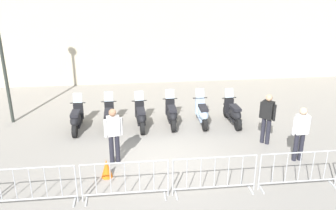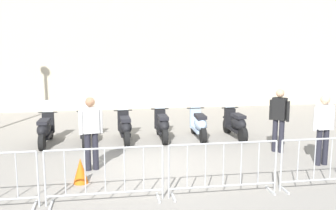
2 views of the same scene
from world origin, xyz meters
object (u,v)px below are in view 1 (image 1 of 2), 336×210
Objects in this scene: motorcycle_3 at (172,114)px; officer_mid_plaza at (114,133)px; motorcycle_1 at (109,117)px; officer_near_row_end at (267,116)px; motorcycle_2 at (141,117)px; barrier_segment_3 at (214,175)px; barrier_segment_4 at (299,170)px; motorcycle_0 at (77,119)px; barrier_segment_1 at (31,187)px; officer_by_barriers at (301,131)px; traffic_cone at (107,168)px; motorcycle_4 at (202,113)px; barrier_segment_2 at (125,181)px; motorcycle_5 at (233,113)px.

motorcycle_3 is 3.25m from officer_mid_plaza.
officer_near_row_end is (5.34, -1.33, 0.53)m from motorcycle_1.
officer_mid_plaza is at bearing -167.65° from officer_near_row_end.
motorcycle_2 is 4.63m from barrier_segment_3.
officer_mid_plaza is (-5.02, 1.54, 0.45)m from barrier_segment_4.
motorcycle_0 is 0.78× the size of barrier_segment_3.
barrier_segment_3 is (3.18, -4.11, 0.07)m from motorcycle_1.
officer_mid_plaza is (-1.84, -2.62, 0.53)m from motorcycle_3.
barrier_segment_4 is (6.85, 0.52, 0.00)m from barrier_segment_1.
officer_by_barriers reaches higher than motorcycle_2.
motorcycle_3 is 0.78× the size of barrier_segment_3.
barrier_segment_1 is 1.27× the size of officer_mid_plaza.
traffic_cone is (-5.71, -0.74, -0.71)m from officer_by_barriers.
officer_by_barriers is at bearing -22.61° from motorcycle_1.
officer_near_row_end is at bearing 20.72° from traffic_cone.
motorcycle_2 is 1.15m from motorcycle_3.
officer_mid_plaza is 5.56m from officer_by_barriers.
motorcycle_0 is 1.00× the size of motorcycle_4.
barrier_segment_1 is at bearing -155.06° from officer_near_row_end.
officer_mid_plaza and officer_by_barriers have the same top height.
officer_by_barriers is (0.66, -1.17, 0.00)m from officer_near_row_end.
barrier_segment_2 and barrier_segment_4 have the same top height.
motorcycle_1 is at bearing -174.48° from motorcycle_3.
officer_near_row_end reaches higher than motorcycle_2.
officer_mid_plaza is 3.15× the size of traffic_cone.
motorcycle_2 is at bearing 137.29° from barrier_segment_4.
motorcycle_5 is 0.78× the size of barrier_segment_1.
motorcycle_2 is 1.00× the size of motorcycle_5.
officer_by_barriers is (2.58, -2.77, 0.53)m from motorcycle_4.
officer_by_barriers reaches higher than motorcycle_4.
motorcycle_5 is (2.30, 0.02, 0.00)m from motorcycle_3.
traffic_cone is at bearing -104.61° from motorcycle_2.
officer_mid_plaza is (-0.71, -2.44, 0.53)m from motorcycle_2.
officer_by_barriers reaches higher than barrier_segment_1.
officer_near_row_end reaches higher than motorcycle_5.
traffic_cone is at bearing 163.17° from barrier_segment_3.
motorcycle_2 reaches higher than traffic_cone.
motorcycle_2 is at bearing 73.84° from officer_mid_plaza.
motorcycle_4 is at bearing 115.84° from barrier_segment_4.
barrier_segment_2 is (-0.25, -4.33, 0.07)m from motorcycle_2.
motorcycle_2 is at bearing 86.69° from barrier_segment_2.
motorcycle_4 is at bearing 2.47° from motorcycle_3.
officer_near_row_end is at bearing -64.11° from motorcycle_5.
officer_mid_plaza reaches higher than motorcycle_5.
motorcycle_4 is (4.57, 0.37, 0.00)m from motorcycle_0.
officer_near_row_end is (-0.12, 2.61, 0.45)m from barrier_segment_4.
officer_mid_plaza reaches higher than traffic_cone.
motorcycle_1 reaches higher than barrier_segment_2.
motorcycle_2 is 4.44m from officer_near_row_end.
motorcycle_5 is at bearing 101.91° from barrier_segment_4.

